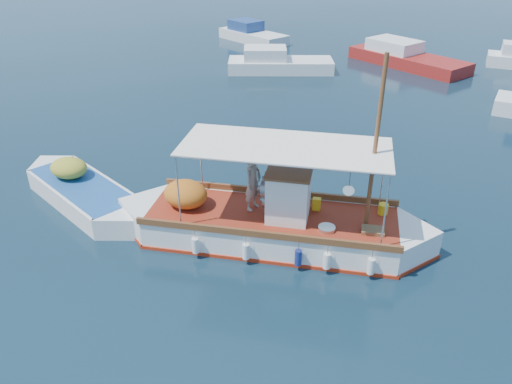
% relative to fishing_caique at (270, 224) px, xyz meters
% --- Properties ---
extents(ground, '(160.00, 160.00, 0.00)m').
position_rel_fishing_caique_xyz_m(ground, '(0.21, -0.43, -0.56)').
color(ground, black).
rests_on(ground, ground).
extents(fishing_caique, '(9.96, 4.78, 6.32)m').
position_rel_fishing_caique_xyz_m(fishing_caique, '(0.00, 0.00, 0.00)').
color(fishing_caique, white).
rests_on(fishing_caique, ground).
extents(dinghy, '(6.54, 3.39, 1.68)m').
position_rel_fishing_caique_xyz_m(dinghy, '(-7.07, -0.94, -0.21)').
color(dinghy, white).
rests_on(dinghy, ground).
extents(bg_boat_nw, '(7.26, 5.27, 1.80)m').
position_rel_fishing_caique_xyz_m(bg_boat_nw, '(-8.28, 18.24, -0.07)').
color(bg_boat_nw, silver).
rests_on(bg_boat_nw, ground).
extents(bg_boat_n, '(8.88, 6.06, 1.80)m').
position_rel_fishing_caique_xyz_m(bg_boat_n, '(-1.04, 23.80, -0.07)').
color(bg_boat_n, maroon).
rests_on(bg_boat_n, ground).
extents(bg_boat_far_w, '(6.76, 4.43, 1.80)m').
position_rel_fishing_caique_xyz_m(bg_boat_far_w, '(-14.17, 25.78, -0.07)').
color(bg_boat_far_w, silver).
rests_on(bg_boat_far_w, ground).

